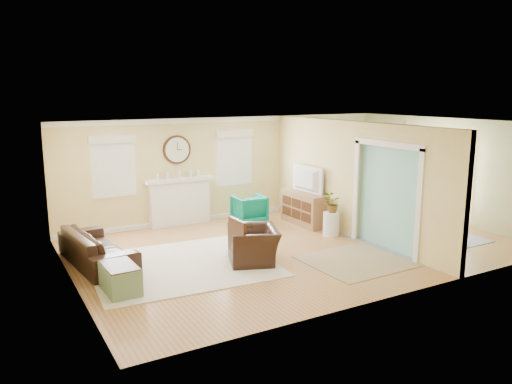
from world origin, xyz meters
TOP-DOWN VIEW (x-y plane):
  - floor at (0.00, 0.00)m, footprint 9.00×9.00m
  - wall_back at (0.00, 3.00)m, footprint 9.00×0.02m
  - wall_front at (0.00, -3.00)m, footprint 9.00×0.02m
  - wall_left at (-4.50, 0.00)m, footprint 0.02×6.00m
  - wall_right at (4.50, 0.00)m, footprint 0.02×6.00m
  - ceiling at (0.00, 0.00)m, footprint 9.00×6.00m
  - partition at (1.51, 0.28)m, footprint 0.17×6.00m
  - fireplace at (-1.50, 2.88)m, footprint 1.70×0.30m
  - wall_clock at (-1.50, 2.97)m, footprint 0.70×0.07m
  - window_left at (-3.05, 2.95)m, footprint 1.05×0.13m
  - window_right at (0.05, 2.95)m, footprint 1.05×0.13m
  - french_doors at (4.45, 0.00)m, footprint 0.06×1.70m
  - pendant at (3.00, 0.00)m, footprint 0.30×0.30m
  - rug_cream at (-2.56, 0.04)m, footprint 3.47×3.06m
  - rug_jute at (0.59, -1.40)m, footprint 2.14×1.77m
  - rug_grey at (2.68, -0.27)m, footprint 2.63×3.29m
  - sofa at (-3.92, 0.91)m, footprint 1.11×2.31m
  - eames_chair at (-1.27, -0.44)m, footprint 1.22×1.29m
  - green_chair at (0.09, 2.23)m, footprint 0.78×0.80m
  - trunk at (-3.90, -0.69)m, footprint 0.53×0.83m
  - credenza at (1.19, 1.42)m, footprint 0.48×1.41m
  - tv at (1.18, 1.42)m, footprint 0.21×1.13m
  - garden_stool at (1.15, 0.28)m, footprint 0.37×0.37m
  - potted_plant at (1.15, 0.28)m, footprint 0.51×0.50m
  - dining_table at (2.68, -0.27)m, footprint 1.11×1.74m
  - dining_chair_n at (2.65, 0.77)m, footprint 0.47×0.47m
  - dining_chair_s at (2.73, -1.35)m, footprint 0.51×0.51m
  - dining_chair_w at (2.07, -0.19)m, footprint 0.56×0.56m
  - dining_chair_e at (3.38, -0.28)m, footprint 0.45×0.45m

SIDE VIEW (x-z plane):
  - floor at x=0.00m, z-range 0.00..0.00m
  - rug_jute at x=0.59m, z-range 0.00..0.01m
  - rug_grey at x=2.68m, z-range 0.00..0.01m
  - rug_cream at x=-2.56m, z-range 0.00..0.02m
  - trunk at x=-3.90m, z-range 0.00..0.47m
  - garden_stool at x=1.15m, z-range 0.00..0.54m
  - dining_table at x=2.68m, z-range 0.00..0.58m
  - sofa at x=-3.92m, z-range 0.00..0.65m
  - eames_chair at x=-1.27m, z-range 0.00..0.68m
  - green_chair at x=0.09m, z-range 0.00..0.69m
  - credenza at x=1.19m, z-range 0.00..0.80m
  - dining_chair_n at x=2.65m, z-range 0.07..0.93m
  - dining_chair_e at x=3.38m, z-range 0.08..0.96m
  - fireplace at x=-1.50m, z-range 0.01..1.18m
  - dining_chair_s at x=2.73m, z-range 0.09..1.12m
  - dining_chair_w at x=2.07m, z-range 0.09..1.12m
  - potted_plant at x=1.15m, z-range 0.54..0.97m
  - french_doors at x=4.45m, z-range 0.00..2.20m
  - tv at x=1.18m, z-range 0.80..1.45m
  - wall_back at x=0.00m, z-range 0.00..2.60m
  - wall_front at x=0.00m, z-range 0.00..2.60m
  - wall_left at x=-4.50m, z-range 0.00..2.60m
  - wall_right at x=4.50m, z-range 0.00..2.60m
  - partition at x=1.51m, z-range 0.06..2.66m
  - window_left at x=-3.05m, z-range 0.95..2.37m
  - window_right at x=0.05m, z-range 0.95..2.37m
  - wall_clock at x=-1.50m, z-range 1.50..2.20m
  - pendant at x=3.00m, z-range 1.93..2.48m
  - ceiling at x=0.00m, z-range 2.59..2.61m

